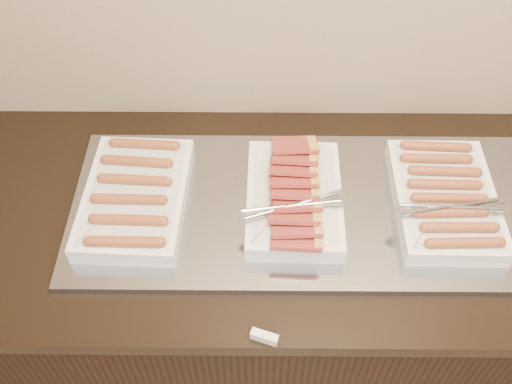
% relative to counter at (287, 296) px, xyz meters
% --- Properties ---
extents(counter, '(2.06, 0.76, 0.90)m').
position_rel_counter_xyz_m(counter, '(0.00, 0.00, 0.00)').
color(counter, black).
rests_on(counter, ground).
extents(warming_tray, '(1.20, 0.50, 0.02)m').
position_rel_counter_xyz_m(warming_tray, '(0.03, 0.00, 0.46)').
color(warming_tray, '#9799A5').
rests_on(warming_tray, counter).
extents(dish_left, '(0.27, 0.39, 0.07)m').
position_rel_counter_xyz_m(dish_left, '(-0.40, 0.00, 0.50)').
color(dish_left, silver).
rests_on(dish_left, warming_tray).
extents(dish_center, '(0.27, 0.38, 0.09)m').
position_rel_counter_xyz_m(dish_center, '(-0.00, -0.00, 0.50)').
color(dish_center, silver).
rests_on(dish_center, warming_tray).
extents(dish_right, '(0.27, 0.37, 0.08)m').
position_rel_counter_xyz_m(dish_right, '(0.37, -0.00, 0.50)').
color(dish_right, silver).
rests_on(dish_right, warming_tray).
extents(label_holder, '(0.06, 0.04, 0.02)m').
position_rel_counter_xyz_m(label_holder, '(-0.08, -0.36, 0.46)').
color(label_holder, silver).
rests_on(label_holder, counter).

